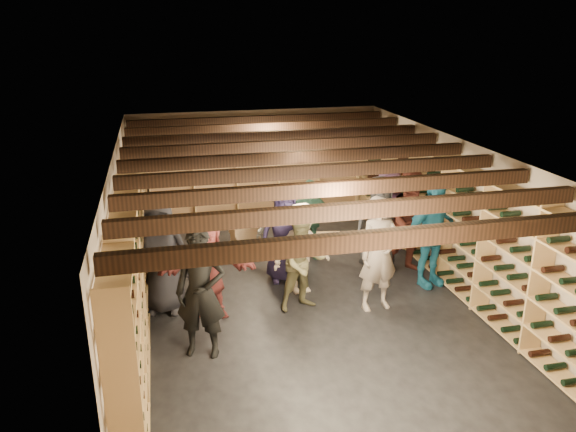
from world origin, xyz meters
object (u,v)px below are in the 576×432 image
Objects in this scene: crate_loose at (328,238)px; person_5 at (207,269)px; person_4 at (431,234)px; person_7 at (379,254)px; person_8 at (412,223)px; person_2 at (303,263)px; person_6 at (284,234)px; person_0 at (161,256)px; person_11 at (388,209)px; person_1 at (201,292)px; person_12 at (379,224)px; person_9 at (283,225)px; person_10 at (308,219)px; person_3 at (301,249)px; crate_stack_right at (297,239)px; crate_stack_left at (244,233)px.

person_5 is (-2.64, -2.47, 0.68)m from crate_loose.
person_5 is at bearing 169.08° from person_4.
person_4 reaches higher than person_7.
person_2 is at bearing -156.61° from person_8.
person_4 is 1.10× the size of person_6.
person_0 is 4.52m from person_11.
person_1 reaches higher than person_12.
person_0 is at bearing -155.10° from person_6.
person_10 reaches higher than person_9.
person_3 is 1.20m from person_9.
crate_stack_right is 1.85m from person_11.
person_11 reaches higher than person_2.
person_11 is (3.79, 2.83, -0.07)m from person_1.
person_10 is at bearing 59.31° from person_6.
person_3 is 0.82× the size of person_8.
person_5 is (-1.89, -2.12, 0.51)m from crate_stack_right.
person_7 is at bearing -74.67° from crate_stack_right.
person_5 is at bearing -174.31° from person_3.
person_11 reaches higher than person_9.
crate_stack_right is 1.04× the size of crate_loose.
person_7 reaches higher than person_12.
person_6 is (-0.05, 1.06, 0.08)m from person_2.
person_0 is 2.54m from person_9.
person_6 is (2.04, 0.65, -0.07)m from person_0.
person_9 is at bearing -54.82° from crate_stack_left.
crate_stack_right is 0.29× the size of person_1.
person_8 reaches higher than person_10.
person_3 is at bearing -169.37° from person_8.
person_0 is at bearing -127.25° from person_9.
person_8 is 2.28m from person_9.
person_3 is 0.84× the size of person_4.
person_6 is at bearing 29.62° from person_0.
person_12 is (3.28, 2.03, -0.04)m from person_1.
person_7 reaches higher than person_10.
person_6 is at bearing -79.06° from person_9.
person_0 is at bearing 156.59° from person_5.
person_0 is 0.99× the size of person_4.
person_8 is at bearing -12.78° from person_12.
person_2 is at bearing -78.74° from crate_stack_left.
person_0 is (-2.54, -1.79, 0.65)m from crate_stack_right.
person_5 is (-1.44, 0.08, 0.02)m from person_2.
person_3 is at bearing 159.58° from person_4.
person_9 is at bearing 109.61° from person_7.
person_2 is 0.84× the size of person_7.
person_7 is at bearing -48.90° from person_3.
person_5 is at bearing 163.74° from person_2.
crate_loose is at bearing 47.58° from person_10.
person_1 is at bearing -163.12° from person_2.
person_1 reaches higher than person_10.
person_6 is at bearing -127.23° from person_10.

